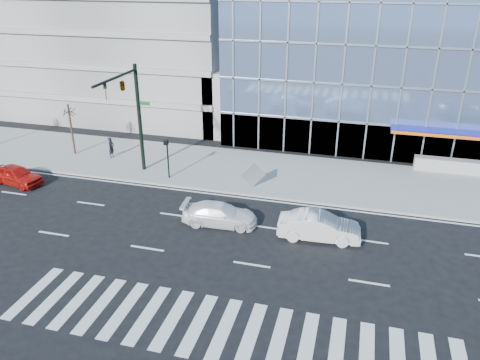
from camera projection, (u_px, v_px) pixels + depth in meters
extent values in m
plane|color=black|center=(268.00, 228.00, 28.14)|extent=(160.00, 160.00, 0.00)
cube|color=gray|center=(290.00, 175.00, 35.14)|extent=(120.00, 8.00, 0.15)
cube|color=#6F89B9|center=(470.00, 46.00, 44.55)|extent=(42.00, 26.00, 15.00)
cube|color=gray|center=(142.00, 10.00, 51.62)|extent=(24.00, 24.00, 20.00)
cube|color=gray|center=(246.00, 99.00, 44.15)|extent=(6.00, 8.00, 6.00)
cylinder|color=black|center=(140.00, 119.00, 34.32)|extent=(0.28, 0.28, 8.00)
cylinder|color=black|center=(115.00, 78.00, 30.37)|extent=(0.18, 5.60, 0.18)
imported|color=black|center=(105.00, 92.00, 29.38)|extent=(0.18, 0.22, 1.10)
imported|color=black|center=(122.00, 84.00, 31.32)|extent=(0.48, 2.24, 0.90)
cube|color=#0C591E|center=(144.00, 103.00, 33.71)|extent=(0.90, 0.05, 0.25)
cylinder|color=black|center=(168.00, 159.00, 33.87)|extent=(0.12, 0.12, 3.00)
cube|color=black|center=(166.00, 142.00, 33.20)|extent=(0.30, 0.25, 0.35)
cylinder|color=#332319|center=(72.00, 130.00, 38.09)|extent=(0.16, 0.16, 4.20)
ellipsoid|color=#332319|center=(68.00, 110.00, 37.39)|extent=(1.10, 1.10, 0.90)
imported|color=white|center=(220.00, 214.00, 28.28)|extent=(4.70, 2.21, 1.33)
imported|color=silver|center=(319.00, 227.00, 26.71)|extent=(4.79, 1.93, 1.55)
imported|color=#B8130E|center=(16.00, 175.00, 33.58)|extent=(4.29, 2.37, 1.38)
imported|color=black|center=(111.00, 147.00, 37.88)|extent=(0.45, 0.65, 1.68)
cube|color=gray|center=(253.00, 175.00, 32.65)|extent=(1.63, 0.96, 1.84)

